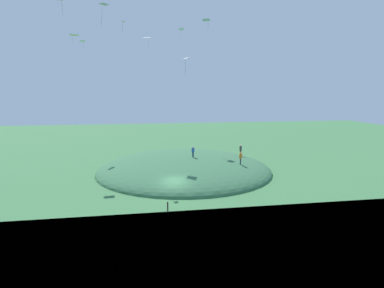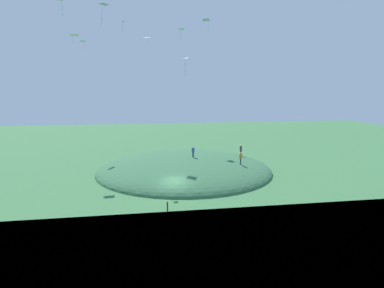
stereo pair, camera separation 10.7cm
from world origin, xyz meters
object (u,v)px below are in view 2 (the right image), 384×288
(kite_2, at_px, (206,20))
(kite_1, at_px, (147,38))
(kite_4, at_px, (104,6))
(person_walking_path, at_px, (241,157))
(kite_6, at_px, (123,23))
(person_near_shore, at_px, (193,151))
(kite_0, at_px, (74,35))
(kite_7, at_px, (182,30))
(kite_5, at_px, (186,60))
(kite_3, at_px, (83,41))
(kite_8, at_px, (62,1))
(mooring_post, at_px, (167,207))
(person_on_hilltop, at_px, (241,149))

(kite_2, bearing_deg, kite_1, 44.17)
(kite_1, relative_size, kite_2, 0.98)
(kite_4, bearing_deg, person_walking_path, -73.83)
(kite_2, height_order, kite_4, kite_4)
(kite_2, distance_m, kite_6, 11.71)
(person_near_shore, height_order, kite_0, kite_0)
(person_walking_path, xyz_separation_m, kite_7, (14.05, 6.32, 19.00))
(kite_5, bearing_deg, person_walking_path, -52.94)
(person_walking_path, distance_m, kite_0, 28.33)
(kite_2, distance_m, kite_3, 22.84)
(kite_4, distance_m, kite_8, 4.28)
(kite_3, bearing_deg, kite_1, -127.04)
(person_walking_path, xyz_separation_m, kite_8, (-4.19, 20.95, 18.02))
(kite_5, height_order, kite_8, kite_8)
(kite_0, distance_m, kite_6, 7.17)
(person_near_shore, distance_m, kite_2, 17.35)
(person_near_shore, xyz_separation_m, kite_0, (3.61, 16.01, 15.96))
(kite_1, relative_size, mooring_post, 1.28)
(kite_0, bearing_deg, kite_6, -105.11)
(person_walking_path, relative_size, kite_1, 1.31)
(person_walking_path, relative_size, kite_2, 1.28)
(person_on_hilltop, relative_size, kite_2, 1.32)
(kite_1, distance_m, kite_4, 12.27)
(kite_2, relative_size, kite_4, 0.62)
(person_near_shore, relative_size, kite_8, 1.03)
(kite_1, xyz_separation_m, kite_6, (-1.66, 3.15, 1.61))
(person_walking_path, bearing_deg, kite_3, -119.59)
(person_on_hilltop, distance_m, kite_0, 29.12)
(kite_5, xyz_separation_m, kite_6, (11.13, 6.98, 5.82))
(kite_1, bearing_deg, person_near_shore, -119.49)
(person_walking_path, height_order, kite_6, kite_6)
(kite_3, bearing_deg, mooring_post, -155.57)
(kite_3, height_order, kite_4, kite_4)
(person_on_hilltop, height_order, mooring_post, person_on_hilltop)
(person_near_shore, bearing_deg, person_on_hilltop, -98.30)
(person_walking_path, relative_size, kite_8, 1.14)
(kite_0, xyz_separation_m, kite_1, (-0.17, -9.93, -0.12))
(person_on_hilltop, height_order, kite_6, kite_6)
(kite_5, height_order, mooring_post, kite_5)
(person_on_hilltop, distance_m, kite_4, 27.76)
(mooring_post, bearing_deg, kite_0, 32.35)
(person_walking_path, height_order, kite_5, kite_5)
(person_on_hilltop, relative_size, kite_4, 0.82)
(person_on_hilltop, xyz_separation_m, kite_5, (-12.17, 10.27, 12.13))
(person_on_hilltop, xyz_separation_m, kite_7, (8.20, 8.22, 19.05))
(kite_2, distance_m, kite_7, 15.02)
(person_near_shore, bearing_deg, kite_1, 32.81)
(kite_4, bearing_deg, kite_5, -99.86)
(kite_0, distance_m, kite_5, 19.38)
(kite_4, bearing_deg, person_on_hilltop, -60.15)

